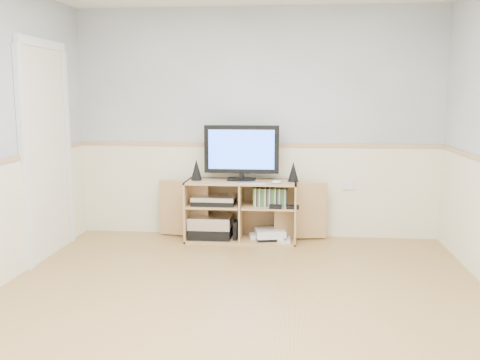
% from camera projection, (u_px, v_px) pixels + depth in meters
% --- Properties ---
extents(room, '(4.04, 4.54, 2.54)m').
position_uv_depth(room, '(229.00, 144.00, 3.78)').
color(room, tan).
rests_on(room, ground).
extents(media_cabinet, '(1.85, 0.44, 0.65)m').
position_uv_depth(media_cabinet, '(242.00, 209.00, 5.83)').
color(media_cabinet, tan).
rests_on(media_cabinet, floor).
extents(monitor, '(0.80, 0.18, 0.59)m').
position_uv_depth(monitor, '(242.00, 151.00, 5.72)').
color(monitor, black).
rests_on(monitor, media_cabinet).
extents(speaker_left, '(0.12, 0.12, 0.23)m').
position_uv_depth(speaker_left, '(196.00, 170.00, 5.77)').
color(speaker_left, black).
rests_on(speaker_left, media_cabinet).
extents(speaker_right, '(0.12, 0.12, 0.21)m').
position_uv_depth(speaker_right, '(293.00, 172.00, 5.67)').
color(speaker_right, black).
rests_on(speaker_right, media_cabinet).
extents(keyboard, '(0.29, 0.16, 0.01)m').
position_uv_depth(keyboard, '(252.00, 183.00, 5.57)').
color(keyboard, white).
rests_on(keyboard, media_cabinet).
extents(mouse, '(0.11, 0.08, 0.04)m').
position_uv_depth(mouse, '(276.00, 182.00, 5.55)').
color(mouse, white).
rests_on(mouse, media_cabinet).
extents(av_components, '(0.53, 0.34, 0.47)m').
position_uv_depth(av_components, '(212.00, 220.00, 5.82)').
color(av_components, black).
rests_on(av_components, media_cabinet).
extents(game_consoles, '(0.46, 0.32, 0.11)m').
position_uv_depth(game_consoles, '(269.00, 235.00, 5.77)').
color(game_consoles, white).
rests_on(game_consoles, media_cabinet).
extents(game_cases, '(0.36, 0.14, 0.19)m').
position_uv_depth(game_cases, '(270.00, 197.00, 5.70)').
color(game_cases, '#3F8C3F').
rests_on(game_cases, media_cabinet).
extents(wall_outlet, '(0.12, 0.03, 0.12)m').
position_uv_depth(wall_outlet, '(348.00, 184.00, 5.85)').
color(wall_outlet, white).
rests_on(wall_outlet, wall_back).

